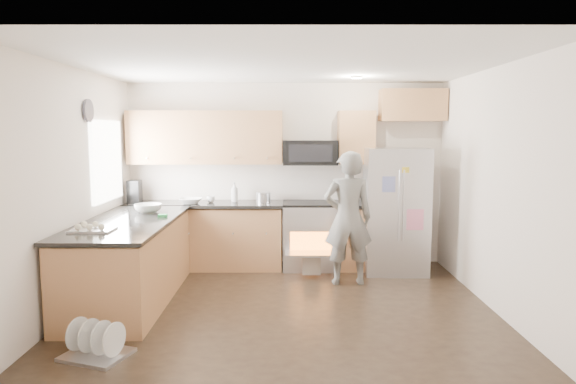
{
  "coord_description": "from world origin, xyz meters",
  "views": [
    {
      "loc": [
        0.04,
        -5.41,
        1.92
      ],
      "look_at": [
        0.04,
        0.5,
        1.22
      ],
      "focal_mm": 32.0,
      "sensor_mm": 36.0,
      "label": 1
    }
  ],
  "objects_px": {
    "stove_range": "(310,220)",
    "dish_rack": "(96,347)",
    "refrigerator": "(396,211)",
    "person": "(348,218)"
  },
  "relations": [
    {
      "from": "stove_range",
      "to": "refrigerator",
      "type": "height_order",
      "value": "stove_range"
    },
    {
      "from": "dish_rack",
      "to": "stove_range",
      "type": "bearing_deg",
      "value": 56.18
    },
    {
      "from": "person",
      "to": "stove_range",
      "type": "bearing_deg",
      "value": -64.33
    },
    {
      "from": "stove_range",
      "to": "dish_rack",
      "type": "height_order",
      "value": "stove_range"
    },
    {
      "from": "refrigerator",
      "to": "stove_range",
      "type": "bearing_deg",
      "value": 170.15
    },
    {
      "from": "stove_range",
      "to": "dish_rack",
      "type": "relative_size",
      "value": 2.84
    },
    {
      "from": "stove_range",
      "to": "dish_rack",
      "type": "bearing_deg",
      "value": -123.82
    },
    {
      "from": "person",
      "to": "refrigerator",
      "type": "bearing_deg",
      "value": -146.2
    },
    {
      "from": "stove_range",
      "to": "dish_rack",
      "type": "distance_m",
      "value": 3.55
    },
    {
      "from": "stove_range",
      "to": "person",
      "type": "height_order",
      "value": "stove_range"
    }
  ]
}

